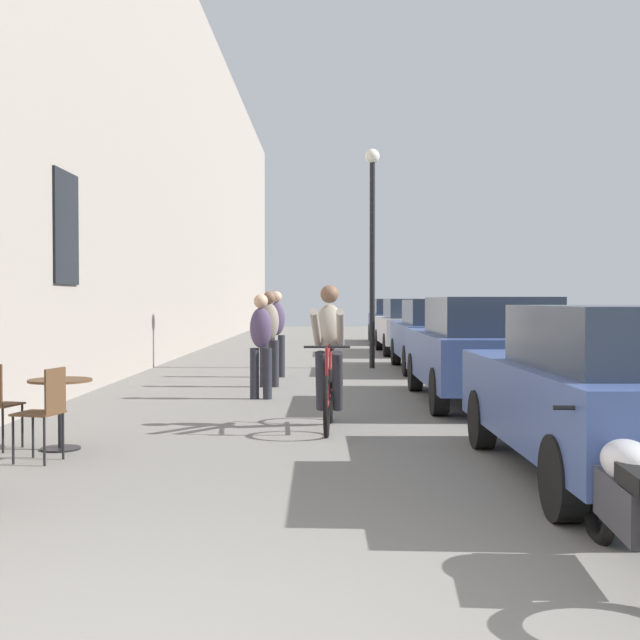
{
  "coord_description": "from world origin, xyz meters",
  "views": [
    {
      "loc": [
        0.76,
        -3.15,
        1.53
      ],
      "look_at": [
        0.6,
        13.86,
        1.11
      ],
      "focal_mm": 45.55,
      "sensor_mm": 36.0,
      "label": 1
    }
  ],
  "objects_px": {
    "cyclist_on_bicycle": "(329,360)",
    "parked_car_third": "(440,334)",
    "parked_car_fourth": "(412,325)",
    "street_lamp": "(372,229)",
    "parked_car_nearest": "(612,390)",
    "parked_car_fifth": "(396,320)",
    "parked_motorcycle": "(634,505)",
    "cafe_chair_mid_toward_wall": "(45,407)",
    "parked_car_second": "(483,348)",
    "pedestrian_far": "(276,329)",
    "pedestrian_mid": "(269,333)",
    "pedestrian_near": "(261,340)",
    "cafe_table_mid": "(60,399)"
  },
  "relations": [
    {
      "from": "parked_car_fifth",
      "to": "cyclist_on_bicycle",
      "type": "bearing_deg",
      "value": -97.19
    },
    {
      "from": "cafe_chair_mid_toward_wall",
      "to": "parked_car_fourth",
      "type": "height_order",
      "value": "parked_car_fourth"
    },
    {
      "from": "cafe_chair_mid_toward_wall",
      "to": "parked_car_third",
      "type": "relative_size",
      "value": 0.21
    },
    {
      "from": "cafe_chair_mid_toward_wall",
      "to": "parked_car_fifth",
      "type": "height_order",
      "value": "parked_car_fifth"
    },
    {
      "from": "parked_car_third",
      "to": "cafe_chair_mid_toward_wall",
      "type": "bearing_deg",
      "value": -117.01
    },
    {
      "from": "street_lamp",
      "to": "parked_car_third",
      "type": "distance_m",
      "value": 2.79
    },
    {
      "from": "parked_motorcycle",
      "to": "pedestrian_mid",
      "type": "bearing_deg",
      "value": 105.46
    },
    {
      "from": "pedestrian_mid",
      "to": "street_lamp",
      "type": "distance_m",
      "value": 4.94
    },
    {
      "from": "cafe_table_mid",
      "to": "parked_car_second",
      "type": "relative_size",
      "value": 0.16
    },
    {
      "from": "cyclist_on_bicycle",
      "to": "parked_car_third",
      "type": "distance_m",
      "value": 8.22
    },
    {
      "from": "parked_car_nearest",
      "to": "pedestrian_near",
      "type": "bearing_deg",
      "value": 121.22
    },
    {
      "from": "cafe_chair_mid_toward_wall",
      "to": "pedestrian_mid",
      "type": "bearing_deg",
      "value": 76.17
    },
    {
      "from": "parked_car_nearest",
      "to": "parked_motorcycle",
      "type": "bearing_deg",
      "value": -106.56
    },
    {
      "from": "pedestrian_mid",
      "to": "parked_car_fifth",
      "type": "height_order",
      "value": "pedestrian_mid"
    },
    {
      "from": "parked_car_fourth",
      "to": "cafe_table_mid",
      "type": "bearing_deg",
      "value": -108.99
    },
    {
      "from": "pedestrian_near",
      "to": "parked_car_second",
      "type": "xyz_separation_m",
      "value": [
        3.33,
        -0.45,
        -0.1
      ]
    },
    {
      "from": "cafe_table_mid",
      "to": "pedestrian_far",
      "type": "xyz_separation_m",
      "value": [
        1.71,
        7.8,
        0.44
      ]
    },
    {
      "from": "pedestrian_mid",
      "to": "parked_car_fourth",
      "type": "relative_size",
      "value": 0.38
    },
    {
      "from": "cafe_chair_mid_toward_wall",
      "to": "parked_car_third",
      "type": "distance_m",
      "value": 11.2
    },
    {
      "from": "pedestrian_mid",
      "to": "street_lamp",
      "type": "bearing_deg",
      "value": 62.94
    },
    {
      "from": "pedestrian_far",
      "to": "parked_car_nearest",
      "type": "height_order",
      "value": "pedestrian_far"
    },
    {
      "from": "cyclist_on_bicycle",
      "to": "parked_car_fourth",
      "type": "distance_m",
      "value": 13.7
    },
    {
      "from": "cafe_chair_mid_toward_wall",
      "to": "pedestrian_mid",
      "type": "relative_size",
      "value": 0.53
    },
    {
      "from": "pedestrian_far",
      "to": "parked_motorcycle",
      "type": "bearing_deg",
      "value": -76.92
    },
    {
      "from": "cyclist_on_bicycle",
      "to": "pedestrian_mid",
      "type": "distance_m",
      "value": 4.63
    },
    {
      "from": "cafe_chair_mid_toward_wall",
      "to": "parked_car_third",
      "type": "height_order",
      "value": "parked_car_third"
    },
    {
      "from": "parked_car_fifth",
      "to": "parked_car_second",
      "type": "bearing_deg",
      "value": -90.5
    },
    {
      "from": "parked_car_nearest",
      "to": "parked_car_second",
      "type": "relative_size",
      "value": 0.95
    },
    {
      "from": "pedestrian_mid",
      "to": "parked_car_third",
      "type": "xyz_separation_m",
      "value": [
        3.45,
        3.35,
        -0.15
      ]
    },
    {
      "from": "pedestrian_mid",
      "to": "parked_car_nearest",
      "type": "height_order",
      "value": "pedestrian_mid"
    },
    {
      "from": "cafe_table_mid",
      "to": "street_lamp",
      "type": "height_order",
      "value": "street_lamp"
    },
    {
      "from": "cafe_chair_mid_toward_wall",
      "to": "pedestrian_near",
      "type": "distance_m",
      "value": 5.17
    },
    {
      "from": "parked_car_nearest",
      "to": "parked_car_fourth",
      "type": "height_order",
      "value": "parked_car_fourth"
    },
    {
      "from": "street_lamp",
      "to": "parked_car_nearest",
      "type": "bearing_deg",
      "value": -83.0
    },
    {
      "from": "parked_car_fifth",
      "to": "parked_motorcycle",
      "type": "bearing_deg",
      "value": -91.81
    },
    {
      "from": "parked_car_third",
      "to": "parked_motorcycle",
      "type": "relative_size",
      "value": 2.02
    },
    {
      "from": "street_lamp",
      "to": "parked_car_nearest",
      "type": "relative_size",
      "value": 1.17
    },
    {
      "from": "pedestrian_near",
      "to": "parked_car_nearest",
      "type": "xyz_separation_m",
      "value": [
        3.42,
        -5.64,
        -0.14
      ]
    },
    {
      "from": "cyclist_on_bicycle",
      "to": "pedestrian_far",
      "type": "bearing_deg",
      "value": 99.25
    },
    {
      "from": "parked_car_fourth",
      "to": "parked_car_third",
      "type": "bearing_deg",
      "value": -89.88
    },
    {
      "from": "cafe_chair_mid_toward_wall",
      "to": "parked_car_fourth",
      "type": "xyz_separation_m",
      "value": [
        5.07,
        15.6,
        0.29
      ]
    },
    {
      "from": "parked_car_second",
      "to": "parked_car_fourth",
      "type": "bearing_deg",
      "value": 89.42
    },
    {
      "from": "parked_car_nearest",
      "to": "parked_car_fourth",
      "type": "distance_m",
      "value": 16.35
    },
    {
      "from": "cyclist_on_bicycle",
      "to": "parked_car_third",
      "type": "height_order",
      "value": "cyclist_on_bicycle"
    },
    {
      "from": "pedestrian_near",
      "to": "parked_car_second",
      "type": "height_order",
      "value": "pedestrian_near"
    },
    {
      "from": "pedestrian_near",
      "to": "cafe_chair_mid_toward_wall",
      "type": "bearing_deg",
      "value": -108.39
    },
    {
      "from": "pedestrian_near",
      "to": "pedestrian_far",
      "type": "relative_size",
      "value": 0.95
    },
    {
      "from": "pedestrian_far",
      "to": "parked_car_fourth",
      "type": "relative_size",
      "value": 0.39
    },
    {
      "from": "cafe_table_mid",
      "to": "cyclist_on_bicycle",
      "type": "relative_size",
      "value": 0.41
    },
    {
      "from": "street_lamp",
      "to": "pedestrian_near",
      "type": "bearing_deg",
      "value": -109.6
    }
  ]
}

